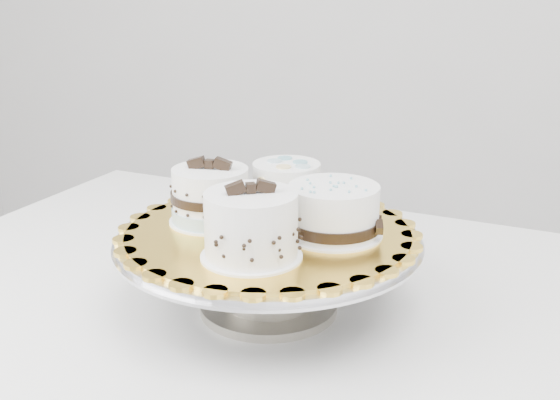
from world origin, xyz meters
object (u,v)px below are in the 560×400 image
(cake_stand, at_px, (268,258))
(cake_swirl, at_px, (251,227))
(cake_dots, at_px, (286,187))
(cake_banded, at_px, (211,198))
(cake_board, at_px, (268,232))
(table, at_px, (296,341))
(cake_ribbon, at_px, (334,212))

(cake_stand, distance_m, cake_swirl, 0.12)
(cake_swirl, distance_m, cake_dots, 0.17)
(cake_swirl, height_order, cake_banded, cake_swirl)
(cake_board, height_order, cake_banded, cake_banded)
(cake_stand, height_order, cake_banded, cake_banded)
(table, relative_size, cake_board, 3.69)
(cake_banded, distance_m, cake_dots, 0.11)
(table, xyz_separation_m, cake_banded, (-0.11, -0.03, 0.22))
(cake_banded, bearing_deg, cake_board, -11.21)
(table, relative_size, cake_stand, 3.40)
(table, distance_m, cake_dots, 0.23)
(cake_dots, height_order, cake_ribbon, cake_dots)
(cake_board, distance_m, cake_swirl, 0.10)
(cake_banded, bearing_deg, table, 12.07)
(cake_swirl, bearing_deg, cake_banded, 102.84)
(table, distance_m, cake_banded, 0.25)
(cake_dots, xyz_separation_m, cake_ribbon, (0.09, -0.07, -0.00))
(cake_swirl, xyz_separation_m, cake_ribbon, (0.08, 0.10, -0.01))
(cake_banded, xyz_separation_m, cake_ribbon, (0.17, -0.00, -0.00))
(table, distance_m, cake_stand, 0.16)
(cake_swirl, bearing_deg, cake_board, 65.45)
(cake_swirl, xyz_separation_m, cake_banded, (-0.09, 0.10, -0.00))
(cake_board, bearing_deg, cake_swirl, -84.80)
(cake_board, bearing_deg, cake_ribbon, 5.45)
(cake_dots, bearing_deg, cake_banded, -121.06)
(cake_swirl, bearing_deg, cake_dots, 62.71)
(cake_banded, xyz_separation_m, cake_dots, (0.09, 0.07, 0.00))
(cake_banded, height_order, cake_dots, cake_banded)
(cake_stand, xyz_separation_m, cake_ribbon, (0.09, 0.01, 0.07))
(table, bearing_deg, cake_banded, -154.63)
(cake_board, distance_m, cake_dots, 0.09)
(table, height_order, cake_swirl, cake_swirl)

